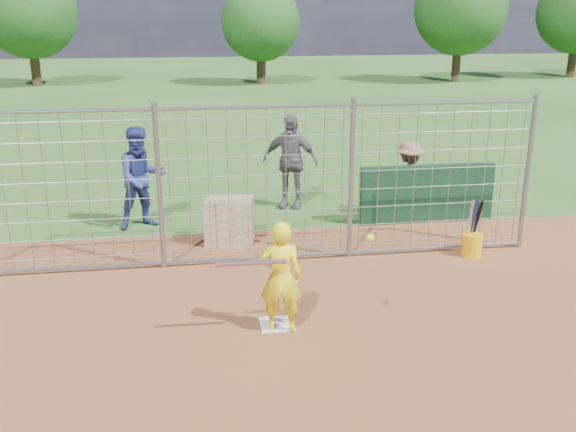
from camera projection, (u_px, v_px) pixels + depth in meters
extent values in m
plane|color=#2D591E|center=(275.00, 318.00, 8.48)|extent=(100.00, 100.00, 0.00)
cube|color=silver|center=(277.00, 324.00, 8.29)|extent=(0.43, 0.43, 0.02)
cube|color=#11381E|center=(426.00, 194.00, 12.19)|extent=(2.60, 0.20, 1.10)
imported|color=yellow|center=(281.00, 277.00, 7.93)|extent=(0.58, 0.42, 1.46)
imported|color=navy|center=(142.00, 178.00, 11.77)|extent=(1.11, 0.99, 1.89)
imported|color=#58575C|center=(290.00, 161.00, 12.97)|extent=(1.23, 0.89, 1.94)
imported|color=#845948|center=(409.00, 180.00, 12.43)|extent=(1.11, 0.97, 1.49)
cube|color=tan|center=(229.00, 221.00, 11.10)|extent=(0.90, 0.71, 0.80)
cylinder|color=silver|center=(251.00, 263.00, 7.60)|extent=(0.86, 0.09, 0.06)
sphere|color=#C5F219|center=(370.00, 238.00, 7.48)|extent=(0.10, 0.10, 0.10)
cylinder|color=#E2A90B|center=(472.00, 245.00, 10.58)|extent=(0.34, 0.34, 0.38)
cylinder|color=silver|center=(469.00, 223.00, 10.51)|extent=(0.07, 0.17, 0.85)
cylinder|color=navy|center=(473.00, 223.00, 10.52)|extent=(0.08, 0.20, 0.85)
cylinder|color=black|center=(476.00, 223.00, 10.53)|extent=(0.07, 0.32, 0.83)
cylinder|color=gray|center=(159.00, 188.00, 9.75)|extent=(0.08, 0.08, 2.60)
cylinder|color=gray|center=(351.00, 181.00, 10.18)|extent=(0.08, 0.08, 2.60)
cylinder|color=gray|center=(527.00, 174.00, 10.62)|extent=(0.08, 0.08, 2.60)
cylinder|color=gray|center=(256.00, 107.00, 9.60)|extent=(9.00, 0.05, 0.05)
cylinder|color=gray|center=(258.00, 257.00, 10.34)|extent=(9.00, 0.05, 0.05)
cube|color=gray|center=(257.00, 187.00, 9.98)|extent=(9.00, 0.02, 2.50)
cylinder|color=#3F2B19|center=(35.00, 62.00, 34.08)|extent=(0.50, 0.50, 2.52)
sphere|color=#26561E|center=(29.00, 11.00, 33.28)|extent=(4.90, 4.90, 4.90)
cylinder|color=#3F2B19|center=(261.00, 64.00, 34.93)|extent=(0.50, 0.50, 2.16)
sphere|color=#26561E|center=(261.00, 22.00, 34.25)|extent=(4.20, 4.20, 4.20)
cylinder|color=#3F2B19|center=(457.00, 58.00, 35.99)|extent=(0.50, 0.50, 2.59)
sphere|color=#26561E|center=(460.00, 9.00, 35.17)|extent=(5.04, 5.04, 5.04)
cylinder|color=#3F2B19|center=(573.00, 56.00, 38.58)|extent=(0.50, 0.50, 2.45)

